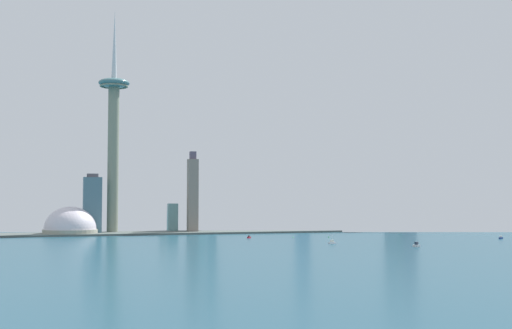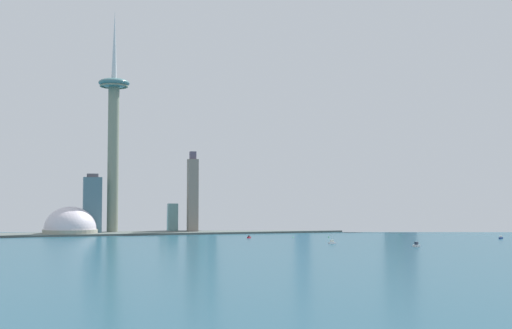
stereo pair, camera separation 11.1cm
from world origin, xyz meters
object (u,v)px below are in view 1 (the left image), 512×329
Objects in this scene: skyscraper_5 at (302,188)px; skyscraper_6 at (211,184)px; observation_tower at (114,125)px; boat_3 at (416,245)px; boat_1 at (501,238)px; skyscraper_3 at (408,191)px; skyscraper_0 at (166,216)px; boat_2 at (332,242)px; skyscraper_9 at (92,205)px; airplane at (255,106)px; stadium_dome at (70,230)px; boat_0 at (249,237)px; skyscraper_4 at (172,218)px; channel_buoy_1 at (293,237)px; skyscraper_2 at (398,204)px; skyscraper_8 at (193,195)px; skyscraper_7 at (199,206)px; channel_buoy_0 at (329,237)px; skyscraper_1 at (391,194)px.

skyscraper_5 is 0.90× the size of skyscraper_6.
observation_tower is 2.41× the size of skyscraper_5.
observation_tower is 33.09× the size of boat_3.
observation_tower is at bearing -56.51° from boat_1.
boat_3 is at bearing -119.12° from skyscraper_3.
skyscraper_0 is 5.18× the size of boat_2.
airplane reaches higher than skyscraper_9.
stadium_dome is 397.16m from skyscraper_5.
stadium_dome is at bearing -83.03° from boat_0.
skyscraper_0 is 231.06m from airplane.
boat_1 is at bearing -27.73° from skyscraper_9.
skyscraper_4 is 29.09× the size of channel_buoy_1.
skyscraper_2 is 393.55m from skyscraper_8.
skyscraper_3 is (562.10, 26.33, 57.04)m from stadium_dome.
channel_buoy_0 is at bearing -55.52° from skyscraper_7.
stadium_dome is 0.55× the size of skyscraper_5.
skyscraper_7 is 58.32× the size of channel_buoy_1.
airplane is (-280.19, -10.49, 134.98)m from skyscraper_3.
skyscraper_4 is 3.94× the size of boat_2.
channel_buoy_0 is at bearing -34.34° from observation_tower.
skyscraper_2 reaches higher than boat_1.
skyscraper_6 is 13.84× the size of boat_2.
skyscraper_2 is at bearing 5.15° from skyscraper_7.
skyscraper_3 is 0.95× the size of skyscraper_5.
skyscraper_7 is at bearing -131.07° from boat_0.
airplane is at bearing -7.73° from skyscraper_4.
observation_tower is 168.87m from stadium_dome.
channel_buoy_0 is at bearing -135.44° from skyscraper_2.
observation_tower is at bearing 176.79° from skyscraper_1.
boat_2 is at bearing -70.01° from skyscraper_0.
observation_tower is at bearing 142.68° from channel_buoy_1.
skyscraper_6 is 1.27× the size of skyscraper_8.
channel_buoy_1 is (254.85, -159.14, -41.94)m from skyscraper_9.
channel_buoy_0 is (44.93, 114.31, -0.75)m from boat_2.
skyscraper_3 is 384.72m from skyscraper_8.
skyscraper_1 is at bearing -5.80° from skyscraper_4.
boat_2 is at bearing -20.91° from boat_1.
observation_tower reaches higher than skyscraper_0.
skyscraper_8 is at bearing -3.30° from skyscraper_9.
boat_0 is at bearing 174.03° from channel_buoy_1.
airplane reaches higher than skyscraper_5.
skyscraper_1 is at bearing -125.81° from airplane.
skyscraper_5 reaches higher than boat_0.
skyscraper_3 is at bearing -150.81° from boat_2.
skyscraper_5 is at bearing -3.99° from skyscraper_0.
boat_2 is 6.15× the size of channel_buoy_0.
channel_buoy_0 is at bearing -47.02° from skyscraper_8.
boat_0 is 3.90× the size of channel_buoy_0.
skyscraper_2 is at bearing 85.11° from skyscraper_3.
boat_2 is at bearing -66.69° from skyscraper_4.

